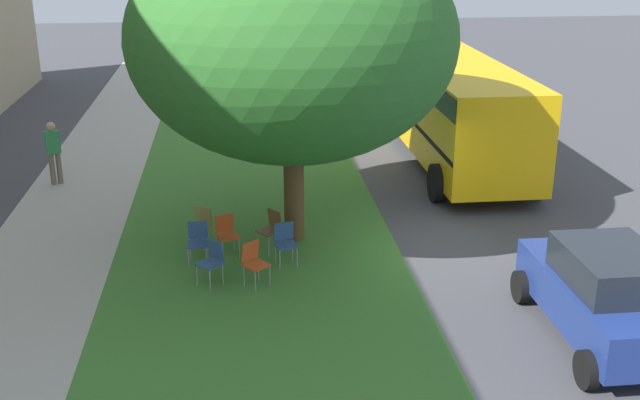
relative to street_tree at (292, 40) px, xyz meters
name	(u,v)px	position (x,y,z in m)	size (l,w,h in m)	color
ground	(407,246)	(-0.72, -2.37, -4.35)	(80.00, 80.00, 0.00)	#424247
grass_verge	(258,253)	(-0.72, 0.83, -4.34)	(48.00, 6.00, 0.01)	#3D752D
sidewalk_strip	(44,262)	(-0.72, 5.23, -4.34)	(48.00, 2.80, 0.01)	#ADA89E
street_tree	(292,40)	(0.00, 0.00, 0.00)	(6.72, 6.72, 6.84)	brown
chair_0	(212,259)	(-2.09, 1.75, -3.83)	(0.59, 0.59, 0.88)	#335184
chair_1	(285,240)	(-1.33, 0.29, -3.83)	(0.50, 0.49, 0.88)	#335184
chair_2	(201,224)	(-0.25, 2.01, -3.83)	(0.56, 0.56, 0.88)	olive
chair_3	(227,232)	(-0.75, 1.47, -3.83)	(0.53, 0.53, 0.88)	#C64C1E
chair_4	(271,227)	(-0.59, 0.53, -3.83)	(0.58, 0.59, 0.88)	brown
chair_5	(198,239)	(-1.09, 2.05, -3.83)	(0.44, 0.44, 0.88)	#335184
chair_6	(254,260)	(-2.25, 0.95, -3.83)	(0.58, 0.58, 0.88)	#C64C1E
parked_car	(605,294)	(-4.91, -4.75, -3.51)	(3.70, 1.92, 1.65)	navy
school_bus	(447,96)	(6.00, -4.97, -2.59)	(10.40, 2.80, 2.88)	yellow
pedestrian_0	(54,150)	(4.42, 5.98, -3.42)	(0.33, 0.41, 1.69)	#726659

